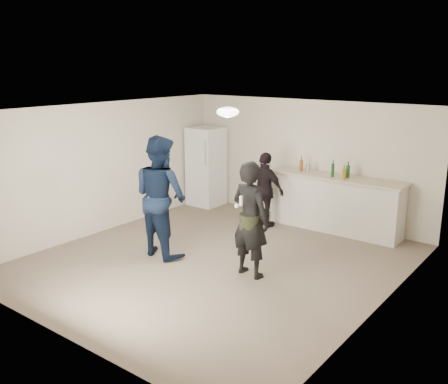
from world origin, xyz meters
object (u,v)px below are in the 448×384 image
Objects in this scene: counter at (335,204)px; fridge at (206,166)px; shaker at (308,168)px; spectator at (265,190)px; man at (161,196)px; woman at (250,219)px.

fridge is (-3.20, -0.07, 0.38)m from counter.
spectator is (-0.59, -0.63, -0.42)m from shaker.
shaker is 3.20m from man.
man is (1.40, -2.91, 0.13)m from fridge.
spectator is at bearing -16.08° from fridge.
man is (-1.80, -2.98, 0.51)m from counter.
counter is 3.52m from man.
spectator is (-1.12, 2.15, -0.15)m from woman.
fridge is 3.23m from man.
man is at bearing 11.03° from woman.
shaker is at bearing -105.13° from man.
woman is 1.19× the size of spectator.
woman is (0.53, -2.79, -0.27)m from shaker.
woman reaches higher than counter.
spectator reaches higher than shaker.
shaker is at bearing -74.43° from woman.
spectator is at bearing -133.02° from shaker.
shaker is 0.96m from spectator.
spectator is (1.98, -0.57, -0.14)m from fridge.
woman reaches higher than fridge.
counter is 1.72× the size of spectator.
counter is at bearing -145.46° from spectator.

